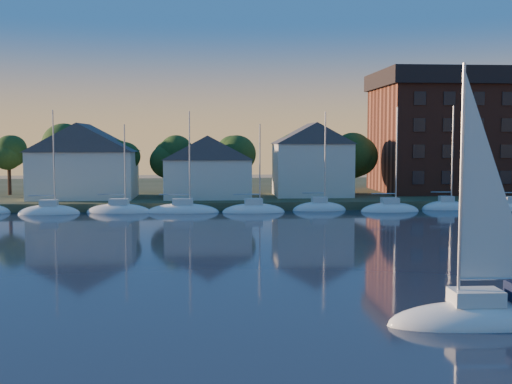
{
  "coord_description": "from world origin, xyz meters",
  "views": [
    {
      "loc": [
        -5.83,
        -26.51,
        8.57
      ],
      "look_at": [
        -2.28,
        22.0,
        4.58
      ],
      "focal_mm": 45.0,
      "sensor_mm": 36.0,
      "label": 1
    }
  ],
  "objects": [
    {
      "name": "tree_line",
      "position": [
        2.0,
        63.0,
        7.18
      ],
      "size": [
        93.4,
        5.4,
        8.9
      ],
      "color": "#39251A",
      "rests_on": "shoreline_land"
    },
    {
      "name": "shoreline_land",
      "position": [
        0.0,
        75.0,
        0.0
      ],
      "size": [
        160.0,
        50.0,
        2.0
      ],
      "primitive_type": "cube",
      "color": "#333C23",
      "rests_on": "ground"
    },
    {
      "name": "clubhouse_west",
      "position": [
        -22.0,
        58.0,
        5.93
      ],
      "size": [
        13.65,
        9.45,
        9.64
      ],
      "color": "silver",
      "rests_on": "shoreline_land"
    },
    {
      "name": "hero_sailboat",
      "position": [
        6.58,
        1.78,
        0.56
      ],
      "size": [
        8.35,
        2.87,
        13.1
      ],
      "rotation": [
        0.0,
        0.0,
        3.12
      ],
      "color": "white",
      "rests_on": "ground"
    },
    {
      "name": "wooden_dock",
      "position": [
        0.0,
        52.0,
        0.0
      ],
      "size": [
        120.0,
        3.0,
        1.0
      ],
      "primitive_type": "cube",
      "color": "brown",
      "rests_on": "ground"
    },
    {
      "name": "clubhouse_east",
      "position": [
        8.0,
        59.0,
        6.0
      ],
      "size": [
        10.5,
        8.4,
        9.8
      ],
      "color": "silver",
      "rests_on": "shoreline_land"
    },
    {
      "name": "clubhouse_centre",
      "position": [
        -6.0,
        57.0,
        5.13
      ],
      "size": [
        11.55,
        8.4,
        8.08
      ],
      "color": "silver",
      "rests_on": "shoreline_land"
    },
    {
      "name": "ground",
      "position": [
        0.0,
        0.0,
        0.0
      ],
      "size": [
        260.0,
        260.0,
        0.0
      ],
      "primitive_type": "plane",
      "color": "black",
      "rests_on": "ground"
    },
    {
      "name": "condo_block",
      "position": [
        34.0,
        64.95,
        9.79
      ],
      "size": [
        31.0,
        17.0,
        17.4
      ],
      "color": "brown",
      "rests_on": "shoreline_land"
    },
    {
      "name": "moored_fleet",
      "position": [
        4.0,
        49.0,
        0.1
      ],
      "size": [
        95.5,
        2.4,
        12.05
      ],
      "color": "white",
      "rests_on": "ground"
    }
  ]
}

